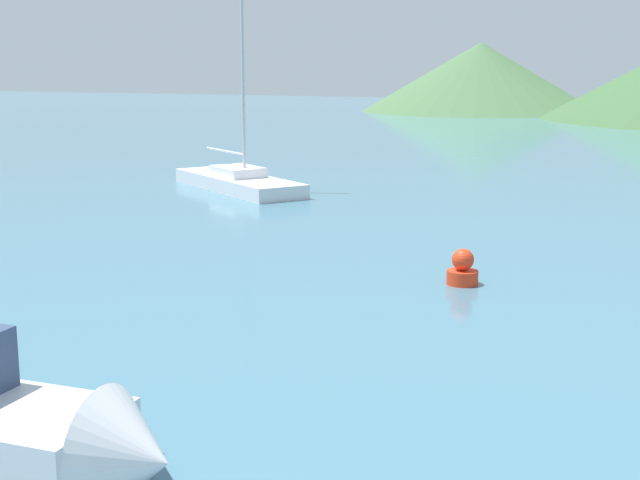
% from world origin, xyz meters
% --- Properties ---
extents(sailboat_inner, '(7.31, 5.95, 10.08)m').
position_xyz_m(sailboat_inner, '(-9.99, 27.59, 0.40)').
color(sailboat_inner, silver).
rests_on(sailboat_inner, ground_plane).
extents(buoy_marker, '(0.72, 0.72, 0.83)m').
position_xyz_m(buoy_marker, '(2.03, 16.07, 0.34)').
color(buoy_marker, red).
rests_on(buoy_marker, ground_plane).
extents(hill_west, '(24.21, 24.21, 6.99)m').
position_xyz_m(hill_west, '(-14.83, 88.65, 3.50)').
color(hill_west, '#476B42').
rests_on(hill_west, ground_plane).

